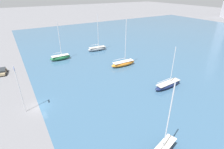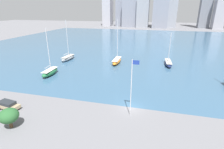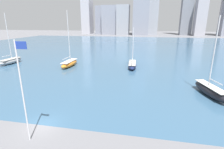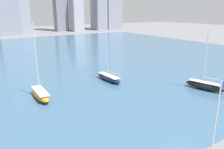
% 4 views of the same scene
% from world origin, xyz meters
% --- Properties ---
extents(ground_plane, '(500.00, 500.00, 0.00)m').
position_xyz_m(ground_plane, '(0.00, 0.00, 0.00)').
color(ground_plane, slate).
extents(harbor_water, '(180.00, 140.00, 0.00)m').
position_xyz_m(harbor_water, '(0.00, 70.00, 0.00)').
color(harbor_water, '#385B7A').
rests_on(harbor_water, ground_plane).
extents(flag_pole, '(1.24, 0.14, 10.58)m').
position_xyz_m(flag_pole, '(0.24, -2.76, 5.77)').
color(flag_pole, silver).
rests_on(flag_pole, ground_plane).
extents(sailboat_gray, '(2.92, 8.39, 14.68)m').
position_xyz_m(sailboat_gray, '(-28.34, 28.32, 0.89)').
color(sailboat_gray, gray).
rests_on(sailboat_gray, harbor_water).
extents(sailboat_navy, '(2.78, 9.34, 10.91)m').
position_xyz_m(sailboat_navy, '(8.31, 30.85, 0.80)').
color(sailboat_navy, '#19234C').
rests_on(sailboat_navy, harbor_water).
extents(sailboat_green, '(2.49, 7.44, 13.36)m').
position_xyz_m(sailboat_green, '(-25.68, 12.09, 0.97)').
color(sailboat_green, '#236B3D').
rests_on(sailboat_green, harbor_water).
extents(sailboat_orange, '(2.41, 9.00, 15.19)m').
position_xyz_m(sailboat_orange, '(-9.38, 28.60, 0.94)').
color(sailboat_orange, orange).
rests_on(sailboat_orange, harbor_water).
extents(parked_wagon_tan, '(4.82, 2.68, 1.57)m').
position_xyz_m(parked_wagon_tan, '(-23.05, -6.36, 0.85)').
color(parked_wagon_tan, tan).
rests_on(parked_wagon_tan, ground_plane).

